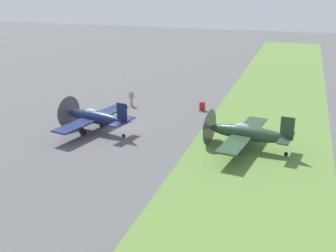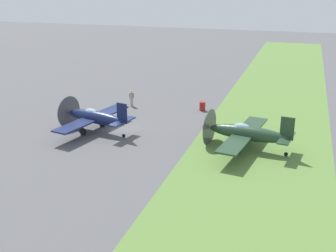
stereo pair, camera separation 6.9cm
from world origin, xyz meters
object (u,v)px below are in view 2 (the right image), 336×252
airplane_lead (95,117)px  airplane_wingman (247,133)px  ground_crew_chief (132,98)px  fuel_drum (202,106)px

airplane_lead → airplane_wingman: (-0.12, -13.31, 0.04)m
airplane_lead → ground_crew_chief: (8.26, -0.07, -0.40)m
airplane_lead → fuel_drum: airplane_lead is taller
airplane_lead → ground_crew_chief: size_ratio=5.13×
fuel_drum → ground_crew_chief: bearing=95.8°
airplane_lead → ground_crew_chief: airplane_lead is taller
ground_crew_chief → airplane_lead: bearing=-80.3°
airplane_lead → fuel_drum: bearing=-27.9°
ground_crew_chief → fuel_drum: bearing=15.9°
airplane_wingman → fuel_drum: 10.83m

